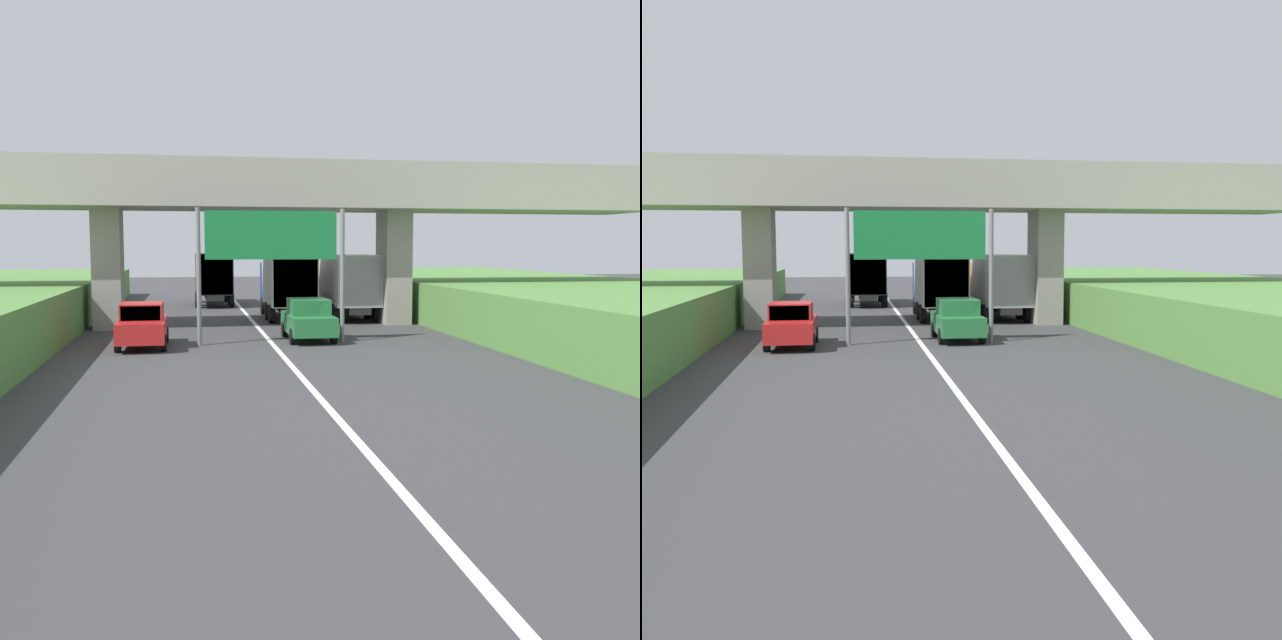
{
  "view_description": "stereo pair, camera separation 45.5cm",
  "coord_description": "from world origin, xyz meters",
  "views": [
    {
      "loc": [
        -3.23,
        3.63,
        3.81
      ],
      "look_at": [
        0.0,
        21.5,
        2.0
      ],
      "focal_mm": 40.86,
      "sensor_mm": 36.0,
      "label": 1
    },
    {
      "loc": [
        -2.78,
        3.55,
        3.81
      ],
      "look_at": [
        0.0,
        21.5,
        2.0
      ],
      "focal_mm": 40.86,
      "sensor_mm": 36.0,
      "label": 2
    }
  ],
  "objects": [
    {
      "name": "overhead_highway_sign",
      "position": [
        0.0,
        32.25,
        3.95
      ],
      "size": [
        5.88,
        0.18,
        5.35
      ],
      "color": "slate",
      "rests_on": "ground"
    },
    {
      "name": "truck_black",
      "position": [
        -1.62,
        52.59,
        1.93
      ],
      "size": [
        2.44,
        7.3,
        3.44
      ],
      "color": "black",
      "rests_on": "ground"
    },
    {
      "name": "truck_orange",
      "position": [
        5.13,
        42.0,
        1.93
      ],
      "size": [
        2.44,
        7.3,
        3.44
      ],
      "color": "black",
      "rests_on": "ground"
    },
    {
      "name": "car_red",
      "position": [
        -5.0,
        32.03,
        0.86
      ],
      "size": [
        1.86,
        4.1,
        1.72
      ],
      "color": "red",
      "rests_on": "ground"
    },
    {
      "name": "car_green",
      "position": [
        1.6,
        33.08,
        0.86
      ],
      "size": [
        1.86,
        4.1,
        1.72
      ],
      "color": "#236B38",
      "rests_on": "ground"
    },
    {
      "name": "overpass_bridge",
      "position": [
        0.0,
        39.1,
        5.93
      ],
      "size": [
        40.0,
        4.8,
        7.85
      ],
      "color": "#9E998E",
      "rests_on": "ground"
    },
    {
      "name": "lane_centre_stripe",
      "position": [
        0.0,
        31.28,
        0.0
      ],
      "size": [
        0.2,
        102.56,
        0.01
      ],
      "primitive_type": "cube",
      "color": "white",
      "rests_on": "ground"
    },
    {
      "name": "truck_blue",
      "position": [
        1.94,
        42.39,
        1.93
      ],
      "size": [
        2.44,
        7.3,
        3.44
      ],
      "color": "black",
      "rests_on": "ground"
    }
  ]
}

